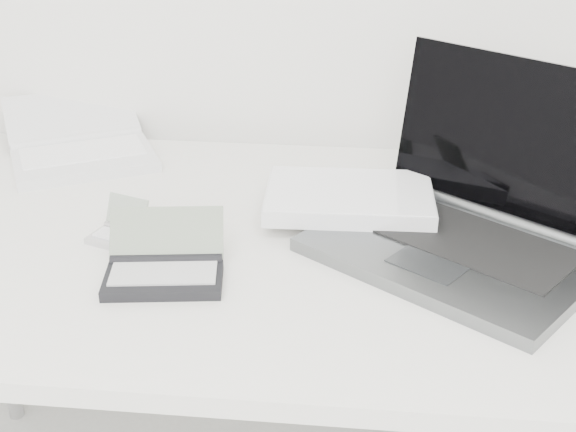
# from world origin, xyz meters

# --- Properties ---
(desk) EXTENTS (1.60, 0.80, 0.73)m
(desk) POSITION_xyz_m (0.00, 1.55, 0.68)
(desk) COLOR white
(desk) RESTS_ON ground
(laptop_large) EXTENTS (0.58, 0.50, 0.28)m
(laptop_large) POSITION_xyz_m (0.20, 1.57, 0.77)
(laptop_large) COLOR slate
(laptop_large) RESTS_ON desk
(netbook_open_white) EXTENTS (0.39, 0.42, 0.07)m
(netbook_open_white) POSITION_xyz_m (-0.48, 1.85, 0.75)
(netbook_open_white) COLOR white
(netbook_open_white) RESTS_ON desk
(pda_silver) EXTENTS (0.10, 0.10, 0.06)m
(pda_silver) POSITION_xyz_m (-0.30, 1.52, 0.74)
(pda_silver) COLOR silver
(pda_silver) RESTS_ON desk
(palmtop_charcoal) EXTENTS (0.19, 0.17, 0.08)m
(palmtop_charcoal) POSITION_xyz_m (-0.20, 1.41, 0.75)
(palmtop_charcoal) COLOR black
(palmtop_charcoal) RESTS_ON desk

